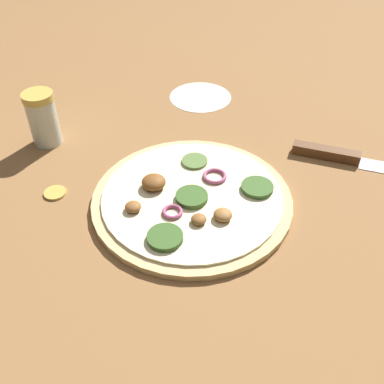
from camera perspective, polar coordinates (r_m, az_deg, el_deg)
name	(u,v)px	position (r m, az deg, el deg)	size (l,w,h in m)	color
ground_plane	(192,202)	(0.68, 0.00, -1.32)	(3.00, 3.00, 0.00)	olive
pizza	(192,199)	(0.67, -0.02, -0.86)	(0.30, 0.30, 0.03)	#D6B77A
knife	(352,159)	(0.80, 19.68, 4.01)	(0.30, 0.11, 0.02)	silver
spice_jar	(43,118)	(0.82, -18.42, 8.86)	(0.05, 0.05, 0.10)	silver
loose_cap	(55,192)	(0.72, -17.03, 0.01)	(0.03, 0.03, 0.01)	gold
flour_patch	(201,97)	(0.94, 1.16, 12.00)	(0.13, 0.13, 0.00)	white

